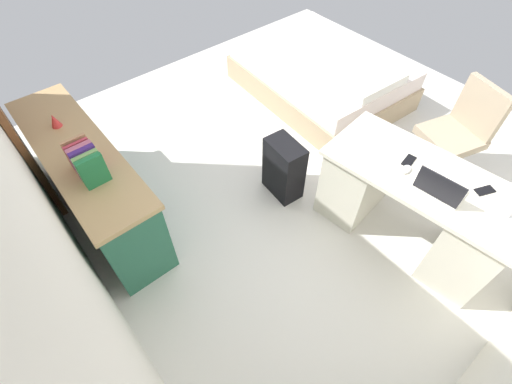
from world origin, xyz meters
TOP-DOWN VIEW (x-y plane):
  - ground_plane at (0.00, 0.00)m, footprint 5.23×5.23m
  - wall_back at (0.00, 2.12)m, footprint 4.06×0.10m
  - desk at (-1.00, -0.11)m, footprint 1.51×0.83m
  - office_chair at (-0.80, -1.03)m, footprint 0.57×0.57m
  - credenza at (0.83, 1.74)m, footprint 1.80×0.48m
  - bed at (0.87, -1.07)m, footprint 1.98×1.51m
  - suitcase_black at (-0.00, 0.33)m, footprint 0.38×0.25m
  - laptop at (-1.14, -0.01)m, footprint 0.33×0.26m
  - computer_mouse at (-0.88, -0.02)m, footprint 0.07×0.11m
  - cell_phone_near_laptop at (-1.34, -0.28)m, footprint 0.11×0.15m
  - cell_phone_by_mouse at (-0.83, -0.12)m, footprint 0.09×0.15m
  - book_row at (0.50, 1.74)m, footprint 0.31×0.17m
  - figurine_small at (1.16, 1.74)m, footprint 0.08×0.08m

SIDE VIEW (x-z plane):
  - ground_plane at x=0.00m, z-range 0.00..0.00m
  - bed at x=0.87m, z-range -0.05..0.53m
  - suitcase_black at x=0.00m, z-range 0.00..0.58m
  - desk at x=-1.00m, z-range 0.02..0.76m
  - credenza at x=0.83m, z-range 0.00..0.79m
  - office_chair at x=-0.80m, z-range -0.05..0.89m
  - cell_phone_near_laptop at x=-1.34m, z-range 0.74..0.75m
  - cell_phone_by_mouse at x=-0.83m, z-range 0.74..0.75m
  - computer_mouse at x=-0.88m, z-range 0.74..0.77m
  - laptop at x=-1.14m, z-range 0.69..0.89m
  - figurine_small at x=1.16m, z-range 0.79..0.90m
  - book_row at x=0.50m, z-range 0.78..1.02m
  - wall_back at x=0.00m, z-range 0.00..2.76m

